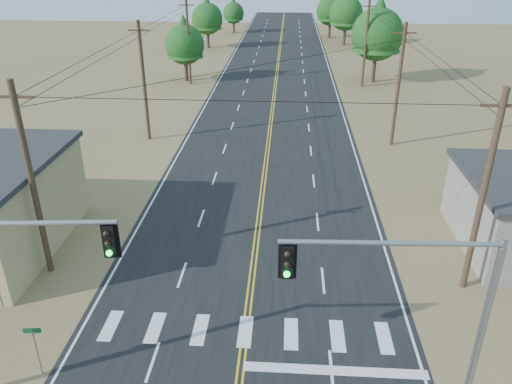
{
  "coord_description": "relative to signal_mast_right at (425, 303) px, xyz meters",
  "views": [
    {
      "loc": [
        1.56,
        -8.82,
        15.06
      ],
      "look_at": [
        0.03,
        14.81,
        3.5
      ],
      "focal_mm": 35.0,
      "sensor_mm": 36.0,
      "label": 1
    }
  ],
  "objects": [
    {
      "name": "utility_pole_right_near",
      "position": [
        4.46,
        8.03,
        0.02
      ],
      "size": [
        1.8,
        0.3,
        10.0
      ],
      "color": "#4C3826",
      "rests_on": "ground"
    },
    {
      "name": "utility_pole_right_mid",
      "position": [
        4.46,
        28.03,
        0.02
      ],
      "size": [
        1.8,
        0.3,
        10.0
      ],
      "color": "#4C3826",
      "rests_on": "ground"
    },
    {
      "name": "tree_right_mid",
      "position": [
        5.01,
        77.4,
        0.68
      ],
      "size": [
        5.67,
        5.67,
        9.45
      ],
      "color": "#3F2D1E",
      "rests_on": "ground"
    },
    {
      "name": "utility_pole_left_near",
      "position": [
        -16.54,
        8.03,
        0.02
      ],
      "size": [
        1.8,
        0.3,
        10.0
      ],
      "color": "#4C3826",
      "rests_on": "ground"
    },
    {
      "name": "street_sign",
      "position": [
        -13.84,
        1.18,
        -3.58
      ],
      "size": [
        0.67,
        0.09,
        2.26
      ],
      "rotation": [
        0.0,
        0.0,
        0.1
      ],
      "color": "gray",
      "rests_on": "ground"
    },
    {
      "name": "tree_left_mid",
      "position": [
        -18.14,
        73.09,
        0.1
      ],
      "size": [
        5.11,
        5.11,
        8.51
      ],
      "color": "#3F2D1E",
      "rests_on": "ground"
    },
    {
      "name": "tree_left_far",
      "position": [
        -15.59,
        90.09,
        -0.95
      ],
      "size": [
        4.08,
        4.08,
        6.79
      ],
      "color": "#3F2D1E",
      "rests_on": "ground"
    },
    {
      "name": "tree_right_far",
      "position": [
        2.96,
        85.03,
        0.25
      ],
      "size": [
        5.25,
        5.25,
        8.74
      ],
      "color": "#3F2D1E",
      "rests_on": "ground"
    },
    {
      "name": "utility_pole_right_far",
      "position": [
        4.46,
        48.03,
        0.02
      ],
      "size": [
        1.8,
        0.3,
        10.0
      ],
      "color": "#4C3826",
      "rests_on": "ground"
    },
    {
      "name": "tree_left_near",
      "position": [
        -17.36,
        49.67,
        -0.16
      ],
      "size": [
        4.85,
        4.85,
        8.09
      ],
      "color": "#3F2D1E",
      "rests_on": "ground"
    },
    {
      "name": "signal_mast_right",
      "position": [
        0.0,
        0.0,
        0.0
      ],
      "size": [
        6.74,
        0.67,
        7.48
      ],
      "rotation": [
        0.0,
        0.0,
        0.04
      ],
      "color": "gray",
      "rests_on": "ground"
    },
    {
      "name": "tree_right_near",
      "position": [
        6.14,
        50.57,
        1.3
      ],
      "size": [
        6.28,
        6.28,
        10.46
      ],
      "color": "#3F2D1E",
      "rests_on": "ground"
    },
    {
      "name": "utility_pole_left_mid",
      "position": [
        -16.54,
        28.03,
        0.02
      ],
      "size": [
        1.8,
        0.3,
        10.0
      ],
      "color": "#4C3826",
      "rests_on": "ground"
    },
    {
      "name": "utility_pole_left_far",
      "position": [
        -16.54,
        48.03,
        0.02
      ],
      "size": [
        1.8,
        0.3,
        10.0
      ],
      "color": "#4C3826",
      "rests_on": "ground"
    },
    {
      "name": "road",
      "position": [
        -6.04,
        26.03,
        -5.09
      ],
      "size": [
        15.0,
        200.0,
        0.02
      ],
      "primitive_type": "cube",
      "color": "black",
      "rests_on": "ground"
    }
  ]
}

